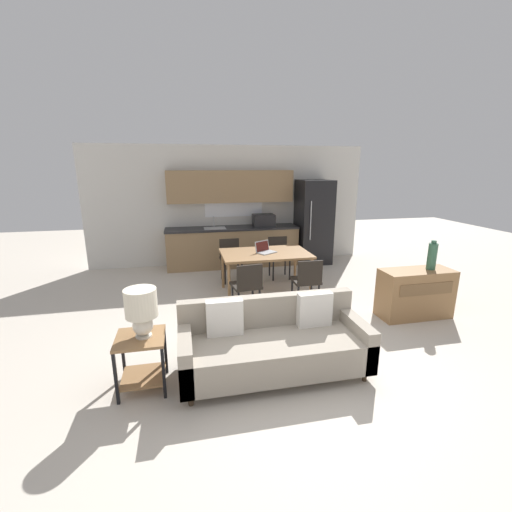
% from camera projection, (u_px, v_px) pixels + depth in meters
% --- Properties ---
extents(ground_plane, '(20.00, 20.00, 0.00)m').
position_uv_depth(ground_plane, '(288.00, 369.00, 3.91)').
color(ground_plane, beige).
extents(wall_back, '(6.40, 0.07, 2.70)m').
position_uv_depth(wall_back, '(230.00, 205.00, 7.94)').
color(wall_back, silver).
rests_on(wall_back, ground_plane).
extents(kitchen_counter, '(2.99, 0.65, 2.15)m').
position_uv_depth(kitchen_counter, '(233.00, 229.00, 7.79)').
color(kitchen_counter, '#8E704C').
rests_on(kitchen_counter, ground_plane).
extents(refrigerator, '(0.74, 0.78, 1.94)m').
position_uv_depth(refrigerator, '(313.00, 222.00, 8.03)').
color(refrigerator, black).
rests_on(refrigerator, ground_plane).
extents(dining_table, '(1.55, 0.99, 0.76)m').
position_uv_depth(dining_table, '(265.00, 256.00, 6.08)').
color(dining_table, olive).
rests_on(dining_table, ground_plane).
extents(couch, '(2.04, 0.80, 0.84)m').
position_uv_depth(couch, '(273.00, 343.00, 3.80)').
color(couch, '#3D2D1E').
rests_on(couch, ground_plane).
extents(side_table, '(0.48, 0.48, 0.58)m').
position_uv_depth(side_table, '(142.00, 354.00, 3.49)').
color(side_table, olive).
rests_on(side_table, ground_plane).
extents(table_lamp, '(0.32, 0.32, 0.51)m').
position_uv_depth(table_lamp, '(141.00, 308.00, 3.38)').
color(table_lamp, silver).
rests_on(table_lamp, side_table).
extents(credenza, '(1.09, 0.46, 0.74)m').
position_uv_depth(credenza, '(415.00, 293.00, 5.19)').
color(credenza, olive).
rests_on(credenza, ground_plane).
extents(vase, '(0.13, 0.13, 0.44)m').
position_uv_depth(vase, '(432.00, 256.00, 5.10)').
color(vase, '#336047').
rests_on(vase, credenza).
extents(dining_chair_near_right, '(0.43, 0.43, 0.83)m').
position_uv_depth(dining_chair_near_right, '(307.00, 280.00, 5.48)').
color(dining_chair_near_right, black).
rests_on(dining_chair_near_right, ground_plane).
extents(dining_chair_near_left, '(0.47, 0.47, 0.83)m').
position_uv_depth(dining_chair_near_left, '(247.00, 284.00, 5.25)').
color(dining_chair_near_left, black).
rests_on(dining_chair_near_left, ground_plane).
extents(dining_chair_far_left, '(0.45, 0.45, 0.83)m').
position_uv_depth(dining_chair_far_left, '(231.00, 257.00, 6.83)').
color(dining_chair_far_left, black).
rests_on(dining_chair_far_left, ground_plane).
extents(dining_chair_far_right, '(0.43, 0.43, 0.83)m').
position_uv_depth(dining_chair_far_right, '(279.00, 254.00, 7.04)').
color(dining_chair_far_right, black).
rests_on(dining_chair_far_right, ground_plane).
extents(laptop, '(0.40, 0.38, 0.20)m').
position_uv_depth(laptop, '(265.00, 250.00, 6.06)').
color(laptop, '#B7BABC').
rests_on(laptop, dining_table).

